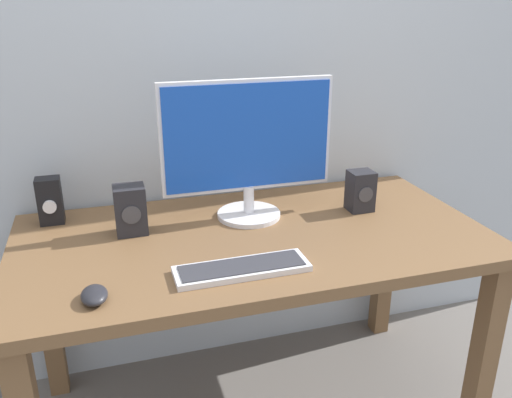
{
  "coord_description": "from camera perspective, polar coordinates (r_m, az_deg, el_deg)",
  "views": [
    {
      "loc": [
        -0.44,
        -1.48,
        1.44
      ],
      "look_at": [
        0.01,
        0.0,
        0.84
      ],
      "focal_mm": 37.02,
      "sensor_mm": 36.0,
      "label": 1
    }
  ],
  "objects": [
    {
      "name": "monitor",
      "position": [
        1.76,
        -0.89,
        5.79
      ],
      "size": [
        0.58,
        0.22,
        0.47
      ],
      "color": "silver",
      "rests_on": "desk"
    },
    {
      "name": "speaker_left",
      "position": [
        1.73,
        -13.42,
        -1.15
      ],
      "size": [
        0.1,
        0.09,
        0.16
      ],
      "color": "#232328",
      "rests_on": "desk"
    },
    {
      "name": "speaker_right",
      "position": [
        1.9,
        11.22,
        0.87
      ],
      "size": [
        0.09,
        0.08,
        0.14
      ],
      "color": "#232328",
      "rests_on": "desk"
    },
    {
      "name": "keyboard_primary",
      "position": [
        1.48,
        -1.53,
        -7.51
      ],
      "size": [
        0.38,
        0.12,
        0.02
      ],
      "color": "silver",
      "rests_on": "desk"
    },
    {
      "name": "desk",
      "position": [
        1.75,
        -0.23,
        -6.67
      ],
      "size": [
        1.51,
        0.78,
        0.72
      ],
      "color": "brown",
      "rests_on": "ground_plane"
    },
    {
      "name": "mouse",
      "position": [
        1.41,
        -17.08,
        -9.9
      ],
      "size": [
        0.07,
        0.1,
        0.03
      ],
      "primitive_type": "ellipsoid",
      "rotation": [
        0.0,
        0.0,
        0.01
      ],
      "color": "#232328",
      "rests_on": "desk"
    },
    {
      "name": "audio_controller",
      "position": [
        1.89,
        -21.37,
        -0.19
      ],
      "size": [
        0.08,
        0.07,
        0.16
      ],
      "color": "black",
      "rests_on": "desk"
    }
  ]
}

